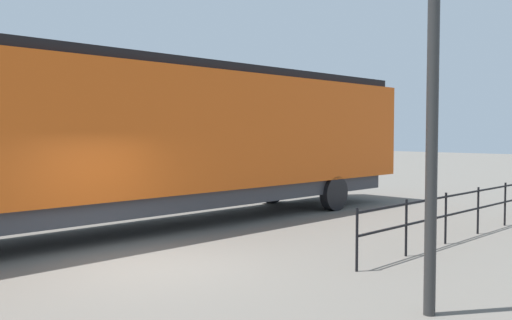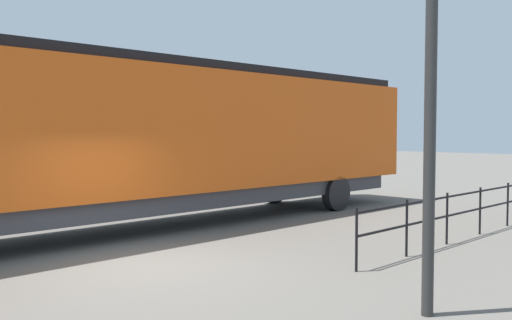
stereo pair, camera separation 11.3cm
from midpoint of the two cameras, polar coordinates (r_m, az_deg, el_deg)
The scene contains 3 objects.
ground_plane at distance 10.72m, azimuth -11.28°, elevation -10.64°, with size 120.00×120.00×0.00m, color #666059.
locomotive at distance 14.93m, azimuth -9.17°, elevation 2.53°, with size 3.02×18.59×4.31m.
platform_fence at distance 14.71m, azimuth 21.50°, elevation -4.17°, with size 0.05×10.42×1.15m.
Camera 1 is at (8.59, -5.89, 2.49)m, focal length 39.24 mm.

